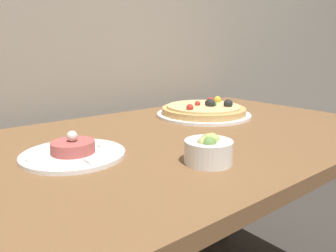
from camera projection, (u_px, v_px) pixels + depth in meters
name	position (u px, v px, depth m)	size (l,w,h in m)	color
dining_table	(176.00, 165.00, 0.98)	(1.39, 0.81, 0.74)	brown
pizza_plate	(204.00, 111.00, 1.23)	(0.35, 0.35, 0.07)	white
tartare_plate	(73.00, 152.00, 0.77)	(0.24, 0.24, 0.06)	white
small_bowl	(209.00, 149.00, 0.72)	(0.11, 0.11, 0.07)	white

